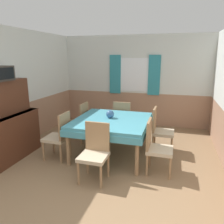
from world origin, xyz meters
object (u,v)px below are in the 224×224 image
object	(u,v)px
dining_table	(112,124)
sideboard	(9,127)
chair_left_near	(59,135)
chair_head_near	(95,151)
vase	(110,114)
chair_left_far	(79,122)
tv	(0,74)
chair_head_window	(123,119)
chair_right_near	(156,145)
chair_right_far	(160,129)

from	to	relation	value
dining_table	sideboard	size ratio (longest dim) A/B	0.99
chair_left_near	chair_head_near	distance (m)	1.06
vase	chair_left_far	bearing A→B (deg)	155.92
dining_table	chair_head_near	world-z (taller)	chair_head_near
chair_left_near	chair_left_far	distance (m)	0.94
chair_left_far	vase	xyz separation A→B (m)	(0.88, -0.39, 0.35)
chair_left_near	sideboard	bearing A→B (deg)	105.12
tv	vase	world-z (taller)	tv
chair_head_near	chair_head_window	world-z (taller)	same
chair_right_near	sideboard	world-z (taller)	sideboard
chair_left_far	sideboard	bearing A→B (deg)	141.30
chair_left_near	vase	world-z (taller)	chair_left_near
tv	dining_table	bearing A→B (deg)	22.74
chair_right_near	chair_head_near	bearing A→B (deg)	-62.01
chair_left_far	tv	xyz separation A→B (m)	(-0.94, -1.26, 1.20)
chair_head_window	vase	bearing A→B (deg)	-93.58
vase	chair_right_near	bearing A→B (deg)	-28.65
chair_left_far	chair_head_near	size ratio (longest dim) A/B	1.00
chair_right_near	vase	bearing A→B (deg)	-118.65
dining_table	vase	xyz separation A→B (m)	(-0.06, 0.07, 0.18)
chair_head_near	vase	distance (m)	1.10
vase	chair_right_far	bearing A→B (deg)	21.63
chair_right_near	vase	world-z (taller)	chair_right_near
chair_right_near	chair_head_window	distance (m)	1.71
chair_head_near	tv	world-z (taller)	tv
chair_left_near	chair_head_near	bearing A→B (deg)	-117.99
chair_head_near	vase	xyz separation A→B (m)	(-0.06, 1.04, 0.35)
vase	chair_head_window	bearing A→B (deg)	86.42
chair_left_far	chair_head_window	world-z (taller)	same
dining_table	chair_right_far	xyz separation A→B (m)	(0.94, 0.47, -0.17)
tv	sideboard	bearing A→B (deg)	101.22
dining_table	chair_left_far	world-z (taller)	chair_left_far
chair_right_near	sideboard	bearing A→B (deg)	-84.78
vase	sideboard	bearing A→B (deg)	-156.46
chair_left_near	tv	distance (m)	1.56
chair_left_near	chair_left_far	world-z (taller)	same
tv	chair_right_far	bearing A→B (deg)	24.03
chair_right_far	chair_left_far	bearing A→B (deg)	-90.00
chair_left_far	tv	bearing A→B (deg)	143.06
chair_head_near	tv	xyz separation A→B (m)	(-1.88, 0.18, 1.20)
chair_head_window	sideboard	xyz separation A→B (m)	(-1.89, -1.69, 0.16)
dining_table	chair_left_near	xyz separation A→B (m)	(-0.94, -0.47, -0.17)
chair_head_near	vase	world-z (taller)	chair_head_near
chair_left_far	vase	bearing A→B (deg)	-114.08
chair_right_near	vase	xyz separation A→B (m)	(-0.99, 0.54, 0.35)
chair_head_window	sideboard	distance (m)	2.55
chair_right_far	chair_head_window	bearing A→B (deg)	-117.99
chair_left_far	sideboard	xyz separation A→B (m)	(-0.96, -1.19, 0.16)
vase	chair_head_near	bearing A→B (deg)	-86.93
chair_right_near	chair_head_near	world-z (taller)	same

